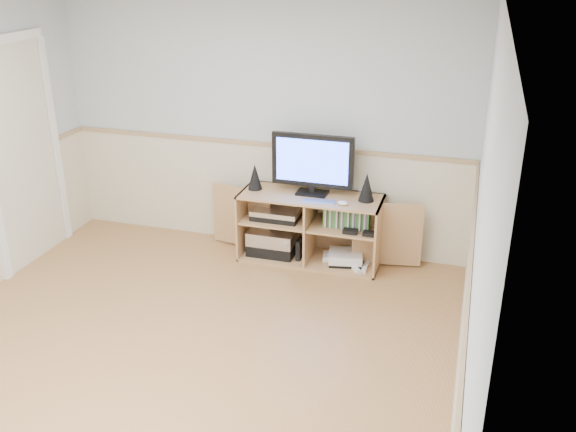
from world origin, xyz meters
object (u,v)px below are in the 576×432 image
object	(u,v)px
monitor	(313,162)
game_consoles	(344,258)
keyboard	(318,202)
media_cabinet	(312,225)

from	to	relation	value
monitor	game_consoles	xyz separation A→B (m)	(0.34, -0.06, -0.89)
monitor	keyboard	size ratio (longest dim) A/B	2.53
keyboard	game_consoles	world-z (taller)	keyboard
keyboard	media_cabinet	bearing A→B (deg)	111.11
media_cabinet	monitor	bearing A→B (deg)	-90.00
monitor	game_consoles	size ratio (longest dim) A/B	1.64
media_cabinet	monitor	size ratio (longest dim) A/B	2.71
media_cabinet	monitor	xyz separation A→B (m)	(0.00, -0.01, 0.62)
monitor	game_consoles	bearing A→B (deg)	-10.19
media_cabinet	keyboard	size ratio (longest dim) A/B	6.86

